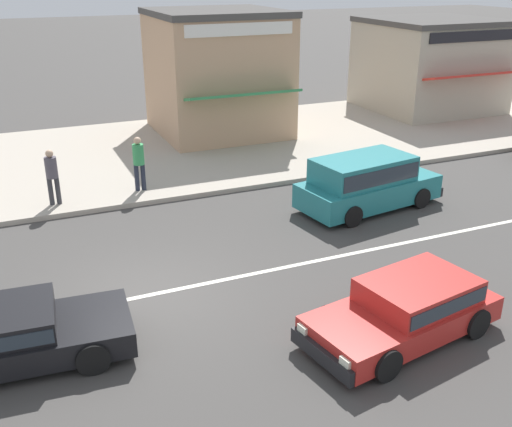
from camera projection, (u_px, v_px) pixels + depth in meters
ground_plane at (147, 296)px, 12.91m from camera, size 160.00×160.00×0.00m
lane_centre_stripe at (147, 296)px, 12.91m from camera, size 50.40×0.14×0.01m
kerb_strip at (79, 161)px, 21.52m from camera, size 68.00×10.00×0.15m
minivan_teal_1 at (366, 181)px, 17.27m from camera, size 4.54×2.35×1.56m
sedan_black_2 at (13, 335)px, 10.60m from camera, size 4.26×2.07×1.06m
hatchback_red_3 at (408, 307)px, 11.36m from camera, size 4.13×2.30×1.10m
pedestrian_near_clock at (139, 160)px, 18.18m from camera, size 0.34×0.34×1.69m
pedestrian_mid_kerb at (52, 173)px, 17.10m from camera, size 0.34×0.34×1.64m
shopfront_corner_warung at (429, 64)px, 28.49m from camera, size 5.65×6.30×4.19m
shopfront_mid_block at (217, 72)px, 24.24m from camera, size 4.99×5.83×4.88m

